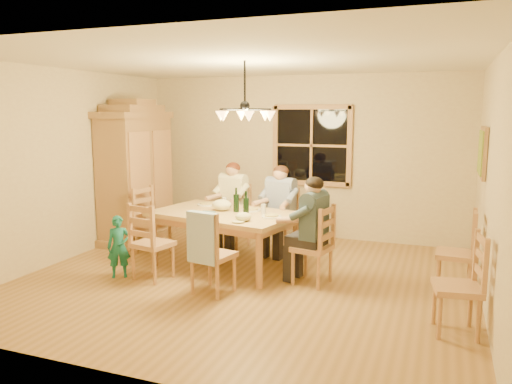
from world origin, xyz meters
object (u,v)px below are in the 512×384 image
at_px(chair_near_right, 213,268).
at_px(chair_spare_front, 456,303).
at_px(chair_far_left, 233,228).
at_px(adult_plaid_man, 280,199).
at_px(chair_end_left, 153,233).
at_px(chair_near_left, 153,255).
at_px(adult_woman, 233,194).
at_px(dining_table, 224,219).
at_px(chair_far_right, 280,235).
at_px(chair_end_right, 312,260).
at_px(chandelier, 245,114).
at_px(wine_bottle_b, 246,204).
at_px(armoire, 136,177).
at_px(child, 119,247).
at_px(chair_spare_back, 454,267).
at_px(adult_slate_man, 313,217).
at_px(wine_bottle_a, 236,200).

height_order(chair_near_right, chair_spare_front, same).
height_order(chair_far_left, adult_plaid_man, adult_plaid_man).
bearing_deg(chair_end_left, chair_near_left, 43.26).
xyz_separation_m(adult_woman, chair_spare_front, (3.22, -2.11, -0.54)).
bearing_deg(chair_near_left, dining_table, 62.10).
xyz_separation_m(chair_far_right, chair_near_right, (-0.24, -1.78, 0.00)).
relative_size(chair_far_left, chair_spare_front, 1.00).
distance_m(chair_far_left, chair_end_right, 2.00).
height_order(chandelier, adult_woman, chandelier).
relative_size(adult_woman, wine_bottle_b, 2.65).
bearing_deg(chair_near_right, dining_table, 117.90).
bearing_deg(armoire, child, -63.05).
distance_m(chair_end_right, adult_plaid_man, 1.41).
relative_size(wine_bottle_b, chair_spare_front, 0.33).
relative_size(chair_near_left, chair_end_right, 1.00).
xyz_separation_m(chandelier, chair_far_left, (-0.77, 1.40, -1.77)).
bearing_deg(wine_bottle_b, chair_spare_back, 4.65).
bearing_deg(chair_far_left, chair_far_right, 180.00).
distance_m(chair_end_left, adult_woman, 1.34).
height_order(armoire, chair_near_right, armoire).
height_order(chair_end_left, wine_bottle_b, wine_bottle_b).
bearing_deg(chandelier, dining_table, 138.32).
xyz_separation_m(chandelier, chair_spare_front, (2.45, -0.71, -1.77)).
xyz_separation_m(armoire, wine_bottle_b, (2.32, -0.96, -0.13)).
relative_size(chair_end_right, child, 1.24).
relative_size(armoire, adult_slate_man, 2.63).
distance_m(chair_near_left, chair_end_left, 1.23).
bearing_deg(chair_spare_front, chair_end_right, 52.65).
xyz_separation_m(armoire, adult_plaid_man, (2.48, -0.01, -0.22)).
xyz_separation_m(chair_near_left, chair_spare_front, (3.57, -0.35, 0.00)).
height_order(chair_end_right, adult_woman, adult_woman).
bearing_deg(wine_bottle_a, wine_bottle_b, -43.05).
distance_m(chair_end_right, wine_bottle_b, 1.11).
relative_size(chair_spare_front, chair_spare_back, 1.00).
height_order(dining_table, chair_near_right, chair_near_right).
relative_size(chandelier, chair_far_right, 0.78).
bearing_deg(chair_spare_back, adult_slate_man, 102.87).
height_order(chair_far_right, adult_slate_man, adult_slate_man).
distance_m(chair_far_right, adult_plaid_man, 0.54).
relative_size(chair_end_right, chair_spare_back, 1.00).
relative_size(adult_slate_man, child, 1.09).
relative_size(chair_end_right, wine_bottle_b, 3.00).
bearing_deg(adult_plaid_man, dining_table, 67.62).
height_order(chair_end_right, child, chair_end_right).
xyz_separation_m(chair_far_left, wine_bottle_b, (0.67, -1.12, 0.62)).
relative_size(chair_near_right, adult_woman, 1.13).
xyz_separation_m(chair_far_left, wine_bottle_a, (0.44, -0.90, 0.62)).
distance_m(wine_bottle_b, child, 1.71).
height_order(adult_slate_man, chair_spare_back, adult_slate_man).
bearing_deg(dining_table, chair_end_right, -11.09).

